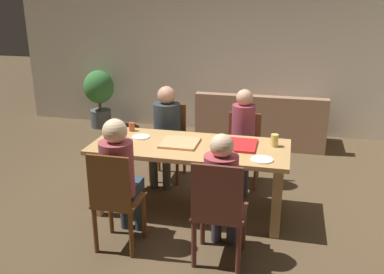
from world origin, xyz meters
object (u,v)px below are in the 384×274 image
at_px(plate_1, 141,137).
at_px(drinking_glass_0, 275,140).
at_px(chair_0, 169,137).
at_px(person_2, 242,132).
at_px(couch, 260,125).
at_px(person_0, 166,127).
at_px(chair_1, 115,199).
at_px(chair_2, 243,145).
at_px(dining_table, 190,155).
at_px(potted_plant, 99,93).
at_px(plate_0, 115,138).
at_px(drinking_glass_2, 110,144).
at_px(pizza_box_0, 237,145).
at_px(plate_2, 262,159).
at_px(person_1, 120,171).
at_px(chair_3, 218,211).
at_px(person_3, 222,185).
at_px(pizza_box_1, 180,143).
at_px(drinking_glass_1, 132,127).

distance_m(plate_1, drinking_glass_0, 1.46).
height_order(chair_0, person_2, person_2).
xyz_separation_m(plate_1, couch, (1.16, 2.28, -0.48)).
relative_size(person_0, chair_1, 1.23).
height_order(chair_2, person_2, person_2).
bearing_deg(dining_table, potted_plant, 130.80).
bearing_deg(plate_0, person_0, 61.73).
bearing_deg(drinking_glass_2, potted_plant, 117.05).
height_order(pizza_box_0, plate_2, pizza_box_0).
bearing_deg(person_1, drinking_glass_2, 122.61).
bearing_deg(dining_table, chair_0, 119.14).
height_order(dining_table, chair_2, chair_2).
distance_m(chair_1, plate_1, 1.06).
xyz_separation_m(pizza_box_0, drinking_glass_2, (-1.25, -0.39, 0.04)).
bearing_deg(chair_2, pizza_box_0, -88.89).
distance_m(chair_3, potted_plant, 4.47).
height_order(person_3, couch, person_3).
bearing_deg(potted_plant, person_2, -34.50).
height_order(chair_0, pizza_box_1, chair_0).
distance_m(chair_1, plate_2, 1.43).
bearing_deg(pizza_box_0, chair_1, -134.19).
relative_size(chair_3, plate_1, 4.93).
xyz_separation_m(person_0, pizza_box_1, (0.37, -0.70, 0.06)).
relative_size(chair_0, person_0, 0.78).
relative_size(person_0, potted_plant, 1.20).
bearing_deg(person_0, couch, 58.14).
bearing_deg(plate_0, drinking_glass_1, 73.89).
bearing_deg(chair_0, pizza_box_1, -66.64).
bearing_deg(drinking_glass_2, person_3, -20.10).
bearing_deg(person_2, pizza_box_0, -88.65).
relative_size(chair_2, plate_0, 4.04).
height_order(chair_0, drinking_glass_1, chair_0).
bearing_deg(plate_0, person_3, -30.20).
distance_m(chair_0, pizza_box_0, 1.26).
bearing_deg(person_0, chair_2, 10.97).
bearing_deg(person_0, potted_plant, 132.98).
bearing_deg(drinking_glass_0, plate_2, -102.89).
relative_size(person_3, plate_0, 5.50).
relative_size(chair_3, person_3, 0.83).
bearing_deg(chair_1, chair_3, -0.13).
distance_m(dining_table, couch, 2.49).
xyz_separation_m(chair_0, plate_2, (1.25, -1.11, 0.25)).
xyz_separation_m(drinking_glass_1, couch, (1.34, 2.09, -0.52)).
relative_size(person_0, drinking_glass_2, 10.90).
distance_m(chair_1, person_2, 1.91).
height_order(person_0, pizza_box_1, person_0).
xyz_separation_m(dining_table, chair_2, (0.47, 0.89, -0.16)).
bearing_deg(couch, plate_2, -85.65).
bearing_deg(person_1, plate_2, 22.07).
height_order(chair_0, potted_plant, potted_plant).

